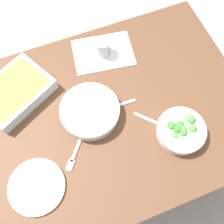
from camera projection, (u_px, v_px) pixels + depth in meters
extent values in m
plane|color=#9E9389|center=(112.00, 155.00, 1.85)|extent=(6.00, 6.00, 0.00)
cube|color=brown|center=(112.00, 114.00, 1.19)|extent=(1.20, 0.90, 0.04)
cylinder|color=brown|center=(3.00, 112.00, 1.60)|extent=(0.06, 0.06, 0.70)
cylinder|color=brown|center=(168.00, 56.00, 1.75)|extent=(0.06, 0.06, 0.70)
cube|color=silver|center=(103.00, 52.00, 1.29)|extent=(0.31, 0.24, 0.00)
cylinder|color=silver|center=(90.00, 111.00, 1.14)|extent=(0.25, 0.25, 0.05)
torus|color=silver|center=(90.00, 109.00, 1.12)|extent=(0.25, 0.25, 0.01)
cylinder|color=olive|center=(90.00, 111.00, 1.14)|extent=(0.20, 0.20, 0.03)
sphere|color=silver|center=(89.00, 109.00, 1.13)|extent=(0.01, 0.01, 0.01)
sphere|color=silver|center=(96.00, 117.00, 1.11)|extent=(0.02, 0.02, 0.02)
sphere|color=#C66633|center=(82.00, 108.00, 1.13)|extent=(0.01, 0.01, 0.01)
sphere|color=silver|center=(91.00, 110.00, 1.12)|extent=(0.02, 0.02, 0.02)
cylinder|color=silver|center=(181.00, 131.00, 1.11)|extent=(0.19, 0.19, 0.05)
torus|color=silver|center=(182.00, 129.00, 1.09)|extent=(0.20, 0.20, 0.01)
cylinder|color=#8CB272|center=(181.00, 131.00, 1.11)|extent=(0.16, 0.16, 0.02)
sphere|color=#3D7A33|center=(171.00, 126.00, 1.10)|extent=(0.04, 0.04, 0.04)
sphere|color=#569E42|center=(181.00, 132.00, 1.09)|extent=(0.03, 0.03, 0.03)
sphere|color=#478C38|center=(191.00, 120.00, 1.11)|extent=(0.04, 0.04, 0.04)
sphere|color=#478C38|center=(183.00, 133.00, 1.08)|extent=(0.04, 0.04, 0.04)
sphere|color=#569E42|center=(182.00, 129.00, 1.09)|extent=(0.04, 0.04, 0.04)
sphere|color=#478C38|center=(183.00, 132.00, 1.09)|extent=(0.03, 0.03, 0.03)
sphere|color=#3D7A33|center=(180.00, 125.00, 1.10)|extent=(0.04, 0.04, 0.04)
sphere|color=#569E42|center=(189.00, 119.00, 1.11)|extent=(0.04, 0.04, 0.04)
sphere|color=#478C38|center=(179.00, 125.00, 1.10)|extent=(0.03, 0.03, 0.03)
sphere|color=#478C38|center=(178.00, 125.00, 1.10)|extent=(0.02, 0.02, 0.02)
sphere|color=#569E42|center=(192.00, 128.00, 1.09)|extent=(0.04, 0.04, 0.04)
sphere|color=#569E42|center=(175.00, 136.00, 1.08)|extent=(0.03, 0.03, 0.03)
sphere|color=#3D7A33|center=(178.00, 129.00, 1.09)|extent=(0.04, 0.04, 0.04)
sphere|color=#478C38|center=(169.00, 124.00, 1.10)|extent=(0.02, 0.02, 0.02)
cube|color=silver|center=(15.00, 92.00, 1.18)|extent=(0.37, 0.33, 0.06)
cube|color=gold|center=(14.00, 91.00, 1.17)|extent=(0.32, 0.29, 0.04)
cylinder|color=#B2BCC6|center=(103.00, 47.00, 1.25)|extent=(0.07, 0.07, 0.08)
cylinder|color=black|center=(103.00, 49.00, 1.27)|extent=(0.06, 0.06, 0.05)
cylinder|color=silver|center=(37.00, 187.00, 1.04)|extent=(0.22, 0.22, 0.01)
cube|color=silver|center=(120.00, 105.00, 1.18)|extent=(0.14, 0.02, 0.01)
ellipsoid|color=silver|center=(102.00, 110.00, 1.17)|extent=(0.04, 0.03, 0.01)
cube|color=silver|center=(149.00, 120.00, 1.15)|extent=(0.10, 0.11, 0.01)
ellipsoid|color=silver|center=(168.00, 128.00, 1.14)|extent=(0.05, 0.05, 0.01)
cube|color=silver|center=(78.00, 146.00, 1.11)|extent=(0.10, 0.12, 0.01)
cube|color=silver|center=(70.00, 165.00, 1.08)|extent=(0.05, 0.05, 0.01)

